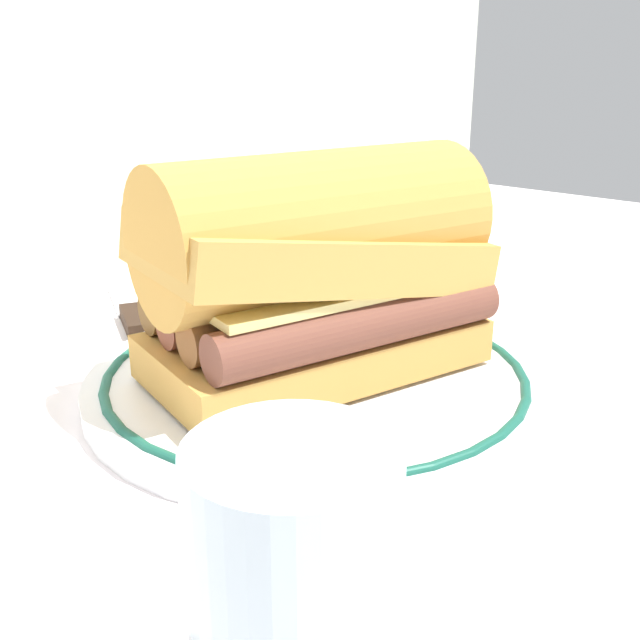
{
  "coord_description": "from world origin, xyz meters",
  "views": [
    {
      "loc": [
        -0.32,
        -0.3,
        0.2
      ],
      "look_at": [
        0.0,
        -0.01,
        0.04
      ],
      "focal_mm": 42.47,
      "sensor_mm": 36.0,
      "label": 1
    }
  ],
  "objects_px": {
    "plate": "(320,376)",
    "sausage_sandwich": "(320,266)",
    "drinking_glass": "(294,630)",
    "butter_knife": "(130,312)"
  },
  "relations": [
    {
      "from": "plate",
      "to": "drinking_glass",
      "type": "bearing_deg",
      "value": -140.44
    },
    {
      "from": "plate",
      "to": "butter_knife",
      "type": "relative_size",
      "value": 2.18
    },
    {
      "from": "sausage_sandwich",
      "to": "drinking_glass",
      "type": "relative_size",
      "value": 2.15
    },
    {
      "from": "plate",
      "to": "sausage_sandwich",
      "type": "bearing_deg",
      "value": -94.76
    },
    {
      "from": "plate",
      "to": "drinking_glass",
      "type": "relative_size",
      "value": 2.75
    },
    {
      "from": "drinking_glass",
      "to": "butter_knife",
      "type": "relative_size",
      "value": 0.8
    },
    {
      "from": "butter_knife",
      "to": "drinking_glass",
      "type": "bearing_deg",
      "value": -118.73
    },
    {
      "from": "drinking_glass",
      "to": "butter_knife",
      "type": "height_order",
      "value": "drinking_glass"
    },
    {
      "from": "plate",
      "to": "butter_knife",
      "type": "bearing_deg",
      "value": 89.85
    },
    {
      "from": "butter_knife",
      "to": "sausage_sandwich",
      "type": "bearing_deg",
      "value": -90.15
    }
  ]
}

